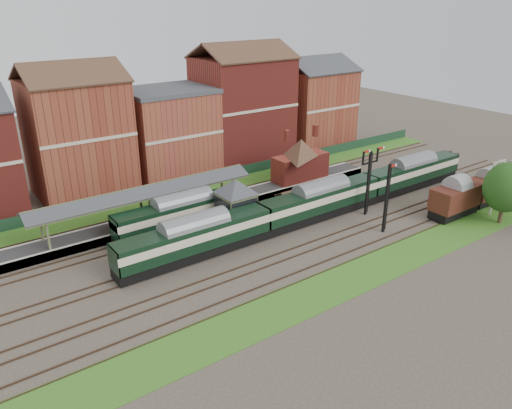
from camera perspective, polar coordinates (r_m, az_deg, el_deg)
ground at (r=56.16m, az=2.16°, el=-3.20°), size 160.00×160.00×0.00m
grass_back at (r=68.39m, az=-6.11°, el=1.60°), size 90.00×4.50×0.06m
grass_front at (r=48.43m, az=11.00°, el=-8.14°), size 90.00×5.00×0.06m
fence at (r=69.78m, az=-6.96°, el=2.63°), size 90.00×0.12×1.50m
platform at (r=60.91m, az=-7.22°, el=-0.71°), size 55.00×3.40×1.00m
signal_box at (r=55.65m, az=-2.29°, el=0.16°), size 5.40×5.40×6.00m
brick_hut at (r=60.85m, az=4.01°, el=0.12°), size 3.20×2.64×2.94m
station_building at (r=68.84m, az=5.12°, el=5.24°), size 8.10×8.10×5.90m
canopy at (r=57.01m, az=-12.69°, el=1.67°), size 26.00×3.89×4.08m
semaphore_bracket at (r=60.46m, az=12.75°, el=2.93°), size 3.60×0.25×8.18m
semaphore_siding at (r=56.47m, az=14.71°, el=0.79°), size 1.23×0.25×8.00m
yard_lamp at (r=65.37m, az=25.67°, el=2.09°), size 2.60×0.22×7.00m
town_backdrop at (r=73.86m, az=-10.01°, el=8.65°), size 69.00×10.00×16.00m
dmu_train at (r=59.35m, az=7.42°, el=0.52°), size 50.91×2.68×3.91m
platform_railcar at (r=56.33m, az=-8.31°, el=-0.88°), size 16.22×2.56×3.73m
goods_van_a at (r=63.92m, az=21.79°, el=0.63°), size 6.59×2.85×4.00m
goods_van_b at (r=69.71m, az=24.94°, el=1.76°), size 6.09×2.64×3.70m
tree_far at (r=63.39m, az=26.70°, el=1.75°), size 5.05×5.05×7.36m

